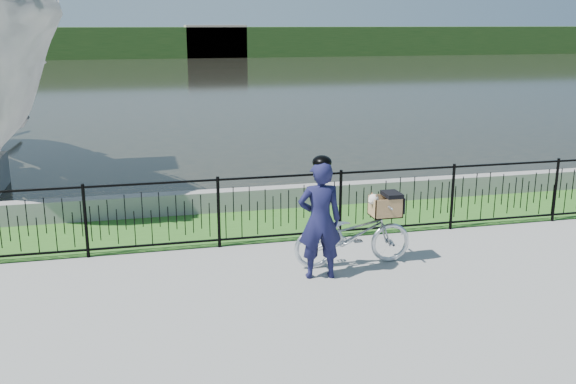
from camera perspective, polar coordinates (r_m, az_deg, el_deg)
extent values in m
plane|color=gray|center=(8.99, 1.63, -7.77)|extent=(120.00, 120.00, 0.00)
cube|color=#2F641F|center=(11.37, -1.74, -2.84)|extent=(60.00, 2.00, 0.01)
plane|color=black|center=(41.21, -10.41, 9.80)|extent=(120.00, 120.00, 0.00)
cube|color=gray|center=(12.25, -2.69, -0.58)|extent=(60.00, 0.30, 0.40)
cube|color=#27471B|center=(68.08, -11.78, 12.90)|extent=(120.00, 6.00, 3.00)
cube|color=gray|center=(67.04, -6.47, 13.17)|extent=(6.00, 3.00, 3.20)
imported|color=silver|center=(9.41, 5.78, -3.79)|extent=(1.76, 0.61, 0.92)
cube|color=black|center=(9.50, 8.62, -2.11)|extent=(0.38, 0.18, 0.02)
cube|color=#987246|center=(9.49, 8.62, -2.06)|extent=(0.43, 0.33, 0.01)
cube|color=#987246|center=(9.60, 8.30, -1.01)|extent=(0.43, 0.01, 0.29)
cube|color=#987246|center=(9.32, 9.01, -1.53)|extent=(0.43, 0.01, 0.29)
cube|color=#987246|center=(9.53, 9.81, -1.18)|extent=(0.02, 0.33, 0.29)
cube|color=#987246|center=(9.38, 7.47, -1.35)|extent=(0.02, 0.33, 0.29)
cube|color=black|center=(9.44, 9.22, -0.21)|extent=(0.24, 0.35, 0.06)
cube|color=black|center=(9.53, 9.91, -1.01)|extent=(0.02, 0.35, 0.23)
ellipsoid|color=silver|center=(9.45, 8.53, -1.36)|extent=(0.31, 0.22, 0.20)
sphere|color=silver|center=(9.33, 7.61, -0.64)|extent=(0.15, 0.15, 0.15)
sphere|color=silver|center=(9.31, 7.36, -0.87)|extent=(0.07, 0.07, 0.07)
sphere|color=black|center=(9.29, 7.24, -0.93)|extent=(0.02, 0.02, 0.02)
cone|color=#9C6441|center=(9.37, 7.50, -0.19)|extent=(0.06, 0.08, 0.08)
cone|color=#9C6441|center=(9.29, 7.83, -0.34)|extent=(0.06, 0.08, 0.08)
imported|color=#15153A|center=(8.80, 2.84, -2.53)|extent=(0.64, 0.46, 1.66)
ellipsoid|color=black|center=(8.60, 2.91, 2.63)|extent=(0.26, 0.29, 0.18)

